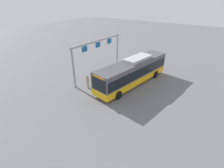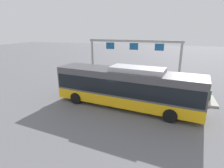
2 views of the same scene
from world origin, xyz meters
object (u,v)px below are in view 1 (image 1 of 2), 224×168
at_px(bus_main, 133,71).
at_px(person_waiting_mid, 97,81).
at_px(trash_bin, 135,60).
at_px(person_boarding, 97,77).
at_px(person_waiting_near, 88,81).

relative_size(bus_main, person_waiting_mid, 7.29).
bearing_deg(person_waiting_mid, trash_bin, 101.64).
relative_size(person_boarding, person_waiting_mid, 1.00).
bearing_deg(bus_main, person_waiting_mid, -33.52).
distance_m(bus_main, person_waiting_mid, 4.85).
xyz_separation_m(person_boarding, trash_bin, (-9.42, 0.45, -0.28)).
bearing_deg(bus_main, person_boarding, -47.43).
height_order(person_waiting_near, trash_bin, person_waiting_near).
bearing_deg(person_waiting_near, trash_bin, 111.32).
xyz_separation_m(bus_main, person_boarding, (2.66, -3.83, -0.92)).
bearing_deg(person_waiting_mid, bus_main, 59.01).
distance_m(person_waiting_mid, trash_bin, 10.34).
bearing_deg(person_waiting_mid, person_boarding, 136.99).
bearing_deg(person_boarding, person_waiting_near, -75.01).
xyz_separation_m(bus_main, person_waiting_near, (4.36, -3.98, -0.92)).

